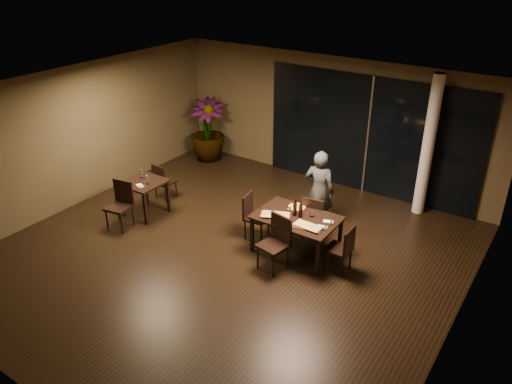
# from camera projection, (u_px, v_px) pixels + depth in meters

# --- Properties ---
(ground) EXTENTS (8.00, 8.00, 0.00)m
(ground) POSITION_uv_depth(u_px,v_px,m) (227.00, 254.00, 9.32)
(ground) COLOR black
(ground) RESTS_ON ground
(wall_back) EXTENTS (8.00, 0.10, 3.00)m
(wall_back) POSITION_uv_depth(u_px,v_px,m) (330.00, 120.00, 11.65)
(wall_back) COLOR #4B4028
(wall_back) RESTS_ON ground
(wall_front) EXTENTS (8.00, 0.10, 3.00)m
(wall_front) POSITION_uv_depth(u_px,v_px,m) (9.00, 309.00, 5.66)
(wall_front) COLOR #4B4028
(wall_front) RESTS_ON ground
(wall_left) EXTENTS (0.10, 8.00, 3.00)m
(wall_left) POSITION_uv_depth(u_px,v_px,m) (75.00, 136.00, 10.69)
(wall_left) COLOR #4B4028
(wall_left) RESTS_ON ground
(wall_right) EXTENTS (0.10, 8.00, 3.00)m
(wall_right) POSITION_uv_depth(u_px,v_px,m) (468.00, 256.00, 6.62)
(wall_right) COLOR #4B4028
(wall_right) RESTS_ON ground
(ceiling) EXTENTS (8.00, 8.00, 0.04)m
(ceiling) POSITION_uv_depth(u_px,v_px,m) (223.00, 96.00, 7.97)
(ceiling) COLOR silver
(ceiling) RESTS_ON wall_back
(window_panel) EXTENTS (5.00, 0.06, 2.70)m
(window_panel) POSITION_uv_depth(u_px,v_px,m) (369.00, 136.00, 11.14)
(window_panel) COLOR black
(window_panel) RESTS_ON ground
(column) EXTENTS (0.24, 0.24, 3.00)m
(column) POSITION_uv_depth(u_px,v_px,m) (428.00, 147.00, 10.14)
(column) COLOR white
(column) RESTS_ON ground
(main_table) EXTENTS (1.50, 1.00, 0.75)m
(main_table) POSITION_uv_depth(u_px,v_px,m) (297.00, 220.00, 9.11)
(main_table) COLOR black
(main_table) RESTS_ON ground
(side_table) EXTENTS (0.80, 0.80, 0.75)m
(side_table) POSITION_uv_depth(u_px,v_px,m) (144.00, 187.00, 10.47)
(side_table) COLOR black
(side_table) RESTS_ON ground
(chair_main_far) EXTENTS (0.49, 0.49, 0.94)m
(chair_main_far) POSITION_uv_depth(u_px,v_px,m) (314.00, 216.00, 9.57)
(chair_main_far) COLOR black
(chair_main_far) RESTS_ON ground
(chair_main_near) EXTENTS (0.53, 0.53, 0.99)m
(chair_main_near) POSITION_uv_depth(u_px,v_px,m) (276.00, 240.00, 8.74)
(chair_main_near) COLOR black
(chair_main_near) RESTS_ON ground
(chair_main_left) EXTENTS (0.49, 0.49, 0.91)m
(chair_main_left) POSITION_uv_depth(u_px,v_px,m) (253.00, 213.00, 9.69)
(chair_main_left) COLOR black
(chair_main_left) RESTS_ON ground
(chair_main_right) EXTENTS (0.41, 0.41, 0.88)m
(chair_main_right) POSITION_uv_depth(u_px,v_px,m) (343.00, 247.00, 8.64)
(chair_main_right) COLOR black
(chair_main_right) RESTS_ON ground
(chair_side_far) EXTENTS (0.42, 0.42, 0.85)m
(chair_side_far) POSITION_uv_depth(u_px,v_px,m) (163.00, 180.00, 11.13)
(chair_side_far) COLOR black
(chair_side_far) RESTS_ON ground
(chair_side_near) EXTENTS (0.52, 0.52, 0.98)m
(chair_side_near) POSITION_uv_depth(u_px,v_px,m) (121.00, 202.00, 10.04)
(chair_side_near) COLOR black
(chair_side_near) RESTS_ON ground
(diner) EXTENTS (0.61, 0.45, 1.67)m
(diner) POSITION_uv_depth(u_px,v_px,m) (319.00, 190.00, 9.86)
(diner) COLOR #2D3033
(diner) RESTS_ON ground
(potted_plant) EXTENTS (1.22, 1.22, 1.63)m
(potted_plant) POSITION_uv_depth(u_px,v_px,m) (207.00, 130.00, 13.09)
(potted_plant) COLOR #194818
(potted_plant) RESTS_ON ground
(pizza_board_left) EXTENTS (0.55, 0.33, 0.01)m
(pizza_board_left) POSITION_uv_depth(u_px,v_px,m) (275.00, 216.00, 9.09)
(pizza_board_left) COLOR #4F2C19
(pizza_board_left) RESTS_ON main_table
(pizza_board_right) EXTENTS (0.54, 0.32, 0.01)m
(pizza_board_right) POSITION_uv_depth(u_px,v_px,m) (308.00, 227.00, 8.73)
(pizza_board_right) COLOR #3E2814
(pizza_board_right) RESTS_ON main_table
(oblong_pizza_left) EXTENTS (0.55, 0.43, 0.02)m
(oblong_pizza_left) POSITION_uv_depth(u_px,v_px,m) (275.00, 215.00, 9.09)
(oblong_pizza_left) COLOR maroon
(oblong_pizza_left) RESTS_ON pizza_board_left
(oblong_pizza_right) EXTENTS (0.48, 0.24, 0.02)m
(oblong_pizza_right) POSITION_uv_depth(u_px,v_px,m) (308.00, 226.00, 8.73)
(oblong_pizza_right) COLOR maroon
(oblong_pizza_right) RESTS_ON pizza_board_right
(round_pizza) EXTENTS (0.32, 0.32, 0.01)m
(round_pizza) POSITION_uv_depth(u_px,v_px,m) (297.00, 207.00, 9.39)
(round_pizza) COLOR #C74616
(round_pizza) RESTS_ON main_table
(bottle_a) EXTENTS (0.07, 0.07, 0.34)m
(bottle_a) POSITION_uv_depth(u_px,v_px,m) (295.00, 207.00, 9.06)
(bottle_a) COLOR black
(bottle_a) RESTS_ON main_table
(bottle_b) EXTENTS (0.06, 0.06, 0.29)m
(bottle_b) POSITION_uv_depth(u_px,v_px,m) (300.00, 210.00, 9.00)
(bottle_b) COLOR black
(bottle_b) RESTS_ON main_table
(bottle_c) EXTENTS (0.07, 0.07, 0.31)m
(bottle_c) POSITION_uv_depth(u_px,v_px,m) (301.00, 208.00, 9.06)
(bottle_c) COLOR black
(bottle_c) RESTS_ON main_table
(tumbler_left) EXTENTS (0.07, 0.07, 0.08)m
(tumbler_left) POSITION_uv_depth(u_px,v_px,m) (289.00, 210.00, 9.23)
(tumbler_left) COLOR white
(tumbler_left) RESTS_ON main_table
(tumbler_right) EXTENTS (0.08, 0.08, 0.10)m
(tumbler_right) POSITION_uv_depth(u_px,v_px,m) (312.00, 214.00, 9.07)
(tumbler_right) COLOR white
(tumbler_right) RESTS_ON main_table
(napkin_near) EXTENTS (0.20, 0.14, 0.01)m
(napkin_near) POSITION_uv_depth(u_px,v_px,m) (322.00, 227.00, 8.74)
(napkin_near) COLOR white
(napkin_near) RESTS_ON main_table
(napkin_far) EXTENTS (0.20, 0.16, 0.01)m
(napkin_far) POSITION_uv_depth(u_px,v_px,m) (328.00, 222.00, 8.90)
(napkin_far) COLOR white
(napkin_far) RESTS_ON main_table
(wine_glass_a) EXTENTS (0.09, 0.09, 0.19)m
(wine_glass_a) POSITION_uv_depth(u_px,v_px,m) (142.00, 174.00, 10.54)
(wine_glass_a) COLOR white
(wine_glass_a) RESTS_ON side_table
(wine_glass_b) EXTENTS (0.08, 0.08, 0.18)m
(wine_glass_b) POSITION_uv_depth(u_px,v_px,m) (147.00, 180.00, 10.27)
(wine_glass_b) COLOR white
(wine_glass_b) RESTS_ON side_table
(side_napkin) EXTENTS (0.21, 0.17, 0.01)m
(side_napkin) POSITION_uv_depth(u_px,v_px,m) (140.00, 186.00, 10.22)
(side_napkin) COLOR white
(side_napkin) RESTS_ON side_table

